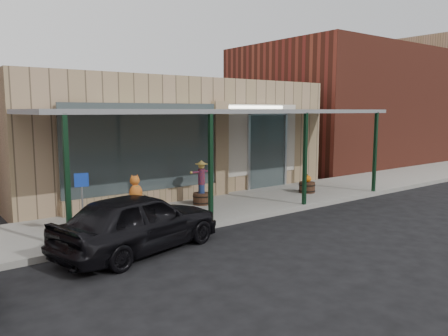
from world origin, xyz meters
TOP-DOWN VIEW (x-y plane):
  - ground at (0.00, 0.00)m, footprint 120.00×120.00m
  - sidewalk at (0.00, 3.60)m, footprint 40.00×3.20m
  - storefront at (-0.00, 8.16)m, footprint 12.00×6.25m
  - awning at (0.00, 3.56)m, footprint 12.00×3.00m
  - block_buildings_near at (2.01, 9.20)m, footprint 61.00×8.00m
  - barrel_scarecrow at (-0.76, 4.10)m, footprint 0.85×0.58m
  - barrel_pumpkin at (3.37, 3.45)m, footprint 0.71×0.71m
  - handicap_sign at (-5.00, 2.73)m, footprint 0.31×0.09m
  - parked_sedan at (-4.20, 1.48)m, footprint 4.17×2.49m

SIDE VIEW (x-z plane):
  - ground at x=0.00m, z-range 0.00..0.00m
  - sidewalk at x=0.00m, z-range 0.00..0.15m
  - barrel_pumpkin at x=3.37m, z-range 0.05..0.72m
  - barrel_scarecrow at x=-0.76m, z-range -0.08..1.32m
  - parked_sedan at x=-4.20m, z-range -0.12..1.46m
  - handicap_sign at x=-5.00m, z-range 0.37..1.88m
  - storefront at x=0.00m, z-range -0.01..4.19m
  - awning at x=0.00m, z-range 1.49..4.53m
  - block_buildings_near at x=2.01m, z-range -0.23..7.77m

